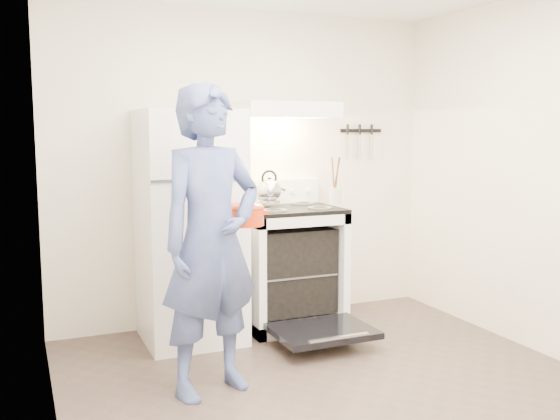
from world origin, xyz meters
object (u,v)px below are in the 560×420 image
Objects in this scene: dutch_oven at (244,216)px; refrigerator at (190,227)px; person at (211,241)px; stove_body at (289,268)px; tea_kettle at (269,189)px.

refrigerator is at bearing 102.62° from dutch_oven.
stove_body is at bearing 29.60° from person.
dutch_oven is (-0.65, -0.76, 0.55)m from stove_body.
tea_kettle is 0.92× the size of dutch_oven.
refrigerator is 0.72m from tea_kettle.
dutch_oven is at bearing -121.39° from tea_kettle.
refrigerator is 5.35× the size of dutch_oven.
refrigerator reaches higher than dutch_oven.
person reaches higher than refrigerator.
dutch_oven is (0.16, -0.73, 0.16)m from refrigerator.
refrigerator is 0.90m from stove_body.
refrigerator is at bearing -171.67° from tea_kettle.
stove_body is (0.81, 0.02, -0.39)m from refrigerator.
refrigerator reaches higher than stove_body.
person is (-0.80, -1.07, -0.18)m from tea_kettle.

